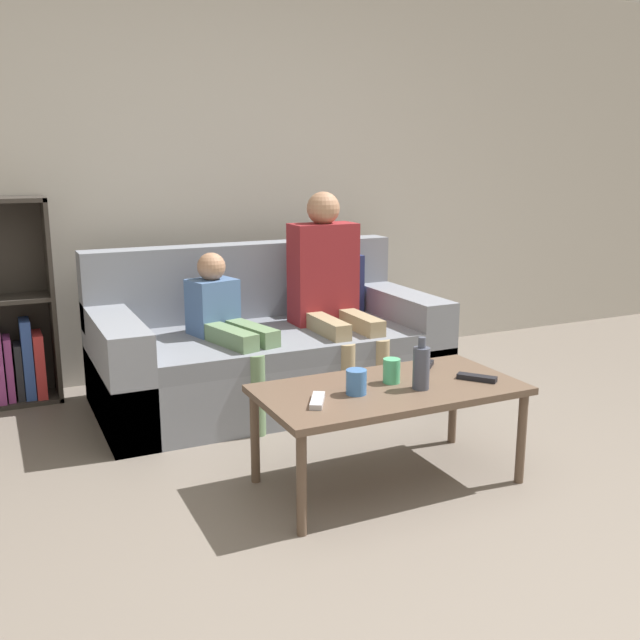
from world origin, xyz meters
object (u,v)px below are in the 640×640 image
Objects in this scene: tv_remote_0 at (425,366)px; tv_remote_2 at (317,401)px; cup_far at (392,371)px; coffee_table at (389,396)px; person_adult at (329,282)px; cup_near at (356,382)px; person_child at (229,325)px; couch at (267,351)px; tv_remote_1 at (477,378)px; bottle at (421,367)px.

tv_remote_2 is at bearing -116.78° from tv_remote_0.
coffee_table is at bearing -130.28° from cup_far.
person_adult is at bearing 134.37° from tv_remote_0.
cup_far is (0.21, 0.07, 0.00)m from cup_near.
person_child is at bearing -173.65° from person_adult.
tv_remote_0 is at bearing 28.46° from coffee_table.
person_child reaches higher than tv_remote_2.
person_child is at bearing -149.78° from couch.
tv_remote_1 is 0.76m from tv_remote_2.
person_child is 1.14m from tv_remote_0.
couch is at bearing 70.12° from tv_remote_1.
bottle reaches higher than tv_remote_0.
person_adult reaches higher than couch.
cup_far is at bearing -102.74° from person_adult.
person_adult is 1.18m from cup_far.
tv_remote_2 is at bearing 177.32° from bottle.
tv_remote_1 is 0.73× the size of bottle.
tv_remote_2 is (-0.40, -0.10, -0.04)m from cup_far.
tv_remote_1 is at bearing -12.85° from coffee_table.
cup_near is at bearing -161.98° from cup_far.
coffee_table is 1.25m from person_adult.
person_child reaches higher than bottle.
person_adult reaches higher than person_child.
bottle is at bearing 27.52° from tv_remote_2.
person_adult is 7.33× the size of tv_remote_1.
bottle is (-0.19, -1.26, -0.14)m from person_adult.
couch is 2.20× the size of person_child.
person_adult is 1.29m from tv_remote_1.
cup_near is 0.67× the size of tv_remote_0.
coffee_table is at bearing 8.88° from cup_near.
bottle is (0.17, -1.36, 0.25)m from couch.
coffee_table is 0.11m from cup_far.
couch is at bearing 107.46° from tv_remote_2.
cup_far is 0.65× the size of tv_remote_1.
cup_far is 0.28m from tv_remote_0.
person_adult reaches higher than cup_far.
bottle is at bearing -39.25° from coffee_table.
tv_remote_0 is 0.90× the size of tv_remote_2.
tv_remote_1 is 0.30m from bottle.
tv_remote_0 is 0.69× the size of bottle.
couch is 1.44m from tv_remote_1.
tv_remote_1 is (0.56, -0.06, -0.04)m from cup_near.
cup_far is 0.38m from tv_remote_1.
tv_remote_1 is at bearing -6.25° from cup_near.
person_child is 1.27m from bottle.
couch is 1.38m from tv_remote_2.
tv_remote_2 is at bearing 139.59° from tv_remote_1.
person_adult is (0.29, 1.18, 0.28)m from coffee_table.
couch reaches higher than coffee_table.
couch reaches higher than cup_far.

